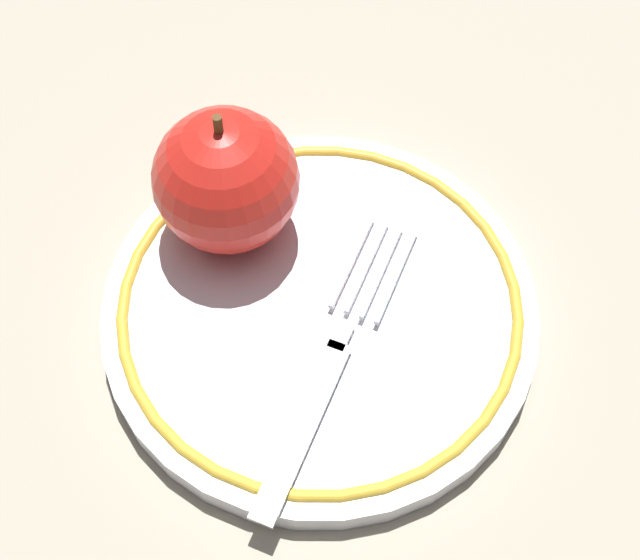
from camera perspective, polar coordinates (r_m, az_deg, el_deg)
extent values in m
plane|color=#A89F8B|center=(0.46, -2.28, -2.15)|extent=(2.00, 2.00, 0.00)
cylinder|color=white|center=(0.45, 0.00, -2.04)|extent=(0.22, 0.22, 0.02)
torus|color=gold|center=(0.45, 0.00, -1.55)|extent=(0.20, 0.20, 0.01)
sphere|color=red|center=(0.44, -6.03, 6.36)|extent=(0.07, 0.07, 0.07)
cylinder|color=brown|center=(0.41, -6.54, 9.80)|extent=(0.00, 0.00, 0.01)
cube|color=silver|center=(0.41, -1.14, -9.49)|extent=(0.04, 0.09, 0.00)
cube|color=silver|center=(0.43, 1.72, -3.18)|extent=(0.01, 0.02, 0.00)
cube|color=silver|center=(0.45, 4.93, 0.30)|extent=(0.02, 0.06, 0.00)
cube|color=silver|center=(0.45, 3.97, 0.63)|extent=(0.02, 0.06, 0.00)
cube|color=silver|center=(0.45, 3.03, 0.95)|extent=(0.02, 0.06, 0.00)
cube|color=silver|center=(0.45, 2.08, 1.28)|extent=(0.02, 0.06, 0.00)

